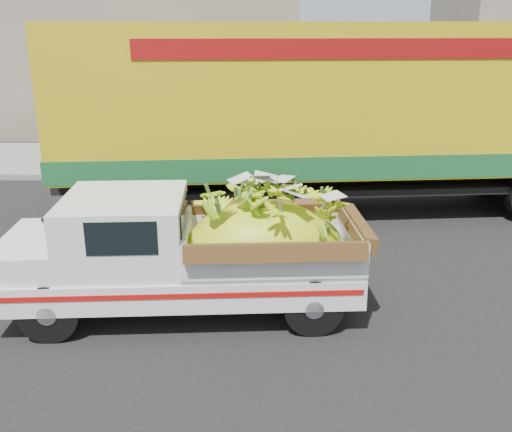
{
  "coord_description": "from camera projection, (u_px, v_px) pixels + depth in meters",
  "views": [
    {
      "loc": [
        -0.06,
        -7.45,
        3.71
      ],
      "look_at": [
        -0.19,
        0.29,
        1.14
      ],
      "focal_mm": 40.0,
      "sensor_mm": 36.0,
      "label": 1
    }
  ],
  "objects": [
    {
      "name": "ground",
      "position": [
        269.0,
        297.0,
        8.23
      ],
      "size": [
        100.0,
        100.0,
        0.0
      ],
      "primitive_type": "plane",
      "color": "black",
      "rests_on": "ground"
    },
    {
      "name": "curb",
      "position": [
        268.0,
        177.0,
        14.51
      ],
      "size": [
        60.0,
        0.25,
        0.15
      ],
      "primitive_type": "cube",
      "color": "gray",
      "rests_on": "ground"
    },
    {
      "name": "sidewalk",
      "position": [
        267.0,
        159.0,
        16.5
      ],
      "size": [
        60.0,
        4.0,
        0.14
      ],
      "primitive_type": "cube",
      "color": "gray",
      "rests_on": "ground"
    },
    {
      "name": "building_left",
      "position": [
        55.0,
        61.0,
        21.46
      ],
      "size": [
        18.0,
        6.0,
        5.0
      ],
      "primitive_type": "cube",
      "color": "gray",
      "rests_on": "ground"
    },
    {
      "name": "pickup_truck",
      "position": [
        209.0,
        250.0,
        7.62
      ],
      "size": [
        4.77,
        2.02,
        1.64
      ],
      "rotation": [
        0.0,
        0.0,
        0.07
      ],
      "color": "black",
      "rests_on": "ground"
    },
    {
      "name": "semi_trailer",
      "position": [
        354.0,
        110.0,
        11.51
      ],
      "size": [
        12.04,
        3.69,
        3.8
      ],
      "rotation": [
        0.0,
        0.0,
        0.1
      ],
      "color": "black",
      "rests_on": "ground"
    }
  ]
}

